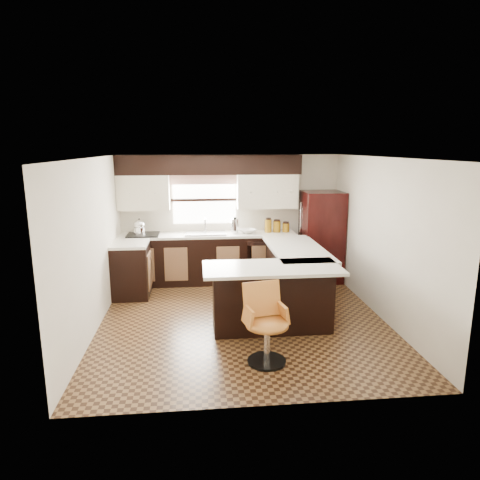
{
  "coord_description": "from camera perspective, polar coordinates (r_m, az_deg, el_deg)",
  "views": [
    {
      "loc": [
        -0.65,
        -5.99,
        2.55
      ],
      "look_at": [
        0.01,
        0.45,
        1.13
      ],
      "focal_mm": 32.0,
      "sensor_mm": 36.0,
      "label": 1
    }
  ],
  "objects": [
    {
      "name": "ceiling",
      "position": [
        6.03,
        0.39,
        10.94
      ],
      "size": [
        4.4,
        4.4,
        0.0
      ],
      "primitive_type": "plane",
      "rotation": [
        3.14,
        0.0,
        0.0
      ],
      "color": "silver",
      "rests_on": "wall_back"
    },
    {
      "name": "sink",
      "position": [
        8.03,
        -4.63,
        0.92
      ],
      "size": [
        0.75,
        0.45,
        0.03
      ],
      "primitive_type": "cube",
      "color": "#B2B2B7",
      "rests_on": "counter_back"
    },
    {
      "name": "valance",
      "position": [
        8.16,
        -4.79,
        8.04
      ],
      "size": [
        1.3,
        0.06,
        0.18
      ],
      "primitive_type": "cube",
      "color": "#D19B93",
      "rests_on": "wall_back"
    },
    {
      "name": "upper_cab_left",
      "position": [
        8.12,
        -12.72,
        6.2
      ],
      "size": [
        0.94,
        0.35,
        0.64
      ],
      "primitive_type": "cube",
      "color": "beige",
      "rests_on": "wall_back"
    },
    {
      "name": "base_cab_left",
      "position": [
        7.63,
        -14.28,
        -4.0
      ],
      "size": [
        0.6,
        0.7,
        0.9
      ],
      "primitive_type": "cube",
      "color": "black",
      "rests_on": "floor"
    },
    {
      "name": "wall_front",
      "position": [
        4.08,
        3.74,
        -7.0
      ],
      "size": [
        4.4,
        0.0,
        4.4
      ],
      "primitive_type": "plane",
      "rotation": [
        -1.57,
        0.0,
        0.0
      ],
      "color": "beige",
      "rests_on": "floor"
    },
    {
      "name": "mixing_bowl",
      "position": [
        8.1,
        1.0,
        1.21
      ],
      "size": [
        0.38,
        0.38,
        0.07
      ],
      "primitive_type": "imported",
      "rotation": [
        0.0,
        0.0,
        0.33
      ],
      "color": "white",
      "rests_on": "counter_back"
    },
    {
      "name": "peninsula_return",
      "position": [
        6.11,
        4.25,
        -7.77
      ],
      "size": [
        1.65,
        0.6,
        0.9
      ],
      "primitive_type": "cube",
      "color": "black",
      "rests_on": "floor"
    },
    {
      "name": "dishwasher",
      "position": [
        7.99,
        3.04,
        -3.03
      ],
      "size": [
        0.58,
        0.03,
        0.78
      ],
      "primitive_type": "cube",
      "color": "black",
      "rests_on": "floor"
    },
    {
      "name": "kettle",
      "position": [
        8.07,
        -13.26,
        1.79
      ],
      "size": [
        0.21,
        0.21,
        0.29
      ],
      "primitive_type": null,
      "color": "silver",
      "rests_on": "cooktop"
    },
    {
      "name": "window_pane",
      "position": [
        8.24,
        -4.75,
        5.36
      ],
      "size": [
        1.2,
        0.02,
        0.9
      ],
      "primitive_type": "cube",
      "color": "white",
      "rests_on": "wall_back"
    },
    {
      "name": "floor",
      "position": [
        6.55,
        0.36,
        -10.56
      ],
      "size": [
        4.4,
        4.4,
        0.0
      ],
      "primitive_type": "plane",
      "color": "#49301A",
      "rests_on": "ground"
    },
    {
      "name": "bar_chair",
      "position": [
        5.17,
        3.65,
        -11.28
      ],
      "size": [
        0.6,
        0.6,
        0.96
      ],
      "primitive_type": null,
      "rotation": [
        0.0,
        0.0,
        0.2
      ],
      "color": "#C7752C",
      "rests_on": "floor"
    },
    {
      "name": "refrigerator",
      "position": [
        8.32,
        10.8,
        0.45
      ],
      "size": [
        0.74,
        0.71,
        1.73
      ],
      "primitive_type": "cube",
      "color": "black",
      "rests_on": "floor"
    },
    {
      "name": "cooktop",
      "position": [
        8.1,
        -12.79,
        0.71
      ],
      "size": [
        0.58,
        0.5,
        0.02
      ],
      "primitive_type": "cube",
      "color": "black",
      "rests_on": "counter_back"
    },
    {
      "name": "percolator",
      "position": [
        8.06,
        -0.69,
        1.88
      ],
      "size": [
        0.15,
        0.15,
        0.27
      ],
      "primitive_type": "cylinder",
      "color": "silver",
      "rests_on": "counter_back"
    },
    {
      "name": "peninsula_long",
      "position": [
        7.12,
        7.07,
        -4.89
      ],
      "size": [
        0.6,
        1.95,
        0.9
      ],
      "primitive_type": "cube",
      "color": "black",
      "rests_on": "floor"
    },
    {
      "name": "wall_back",
      "position": [
        8.33,
        -1.26,
        3.04
      ],
      "size": [
        4.4,
        0.0,
        4.4
      ],
      "primitive_type": "plane",
      "rotation": [
        1.57,
        0.0,
        0.0
      ],
      "color": "beige",
      "rests_on": "floor"
    },
    {
      "name": "base_cab_back",
      "position": [
        8.17,
        -4.22,
        -2.55
      ],
      "size": [
        3.3,
        0.6,
        0.9
      ],
      "primitive_type": "cube",
      "color": "black",
      "rests_on": "floor"
    },
    {
      "name": "counter_pen_long",
      "position": [
        7.0,
        7.57,
        -1.18
      ],
      "size": [
        0.84,
        1.95,
        0.04
      ],
      "primitive_type": "cube",
      "color": "silver",
      "rests_on": "peninsula_long"
    },
    {
      "name": "counter_back",
      "position": [
        8.06,
        -4.27,
        0.69
      ],
      "size": [
        3.3,
        0.6,
        0.04
      ],
      "primitive_type": "cube",
      "color": "silver",
      "rests_on": "base_cab_back"
    },
    {
      "name": "canister_small",
      "position": [
        8.23,
        6.13,
        1.65
      ],
      "size": [
        0.13,
        0.13,
        0.17
      ],
      "primitive_type": "cylinder",
      "color": "#895F0F",
      "rests_on": "counter_back"
    },
    {
      "name": "wall_left",
      "position": [
        6.31,
        -18.94,
        -0.66
      ],
      "size": [
        0.0,
        4.4,
        4.4
      ],
      "primitive_type": "plane",
      "rotation": [
        1.57,
        0.0,
        1.57
      ],
      "color": "beige",
      "rests_on": "floor"
    },
    {
      "name": "wall_right",
      "position": [
        6.73,
        18.44,
        0.16
      ],
      "size": [
        0.0,
        4.4,
        4.4
      ],
      "primitive_type": "plane",
      "rotation": [
        1.57,
        0.0,
        -1.57
      ],
      "color": "beige",
      "rests_on": "floor"
    },
    {
      "name": "counter_left",
      "position": [
        7.51,
        -14.47,
        -0.54
      ],
      "size": [
        0.6,
        0.7,
        0.04
      ],
      "primitive_type": "cube",
      "color": "silver",
      "rests_on": "base_cab_left"
    },
    {
      "name": "canister_large",
      "position": [
        8.16,
        3.77,
        1.89
      ],
      "size": [
        0.13,
        0.13,
        0.25
      ],
      "primitive_type": "cylinder",
      "color": "#895F0F",
      "rests_on": "counter_back"
    },
    {
      "name": "soffit",
      "position": [
        8.03,
        -4.09,
        9.99
      ],
      "size": [
        3.4,
        0.35,
        0.36
      ],
      "primitive_type": "cube",
      "color": "black",
      "rests_on": "wall_back"
    },
    {
      "name": "upper_cab_right",
      "position": [
        8.17,
        3.61,
        6.52
      ],
      "size": [
        1.14,
        0.35,
        0.64
      ],
      "primitive_type": "cube",
      "color": "beige",
      "rests_on": "wall_back"
    },
    {
      "name": "canister_med",
      "position": [
        8.2,
        4.93,
        1.79
      ],
      "size": [
        0.14,
        0.14,
        0.21
      ],
      "primitive_type": "cylinder",
      "color": "#895F0F",
      "rests_on": "counter_back"
    },
    {
      "name": "counter_pen_return",
      "position": [
        5.87,
        4.29,
        -3.75
      ],
      "size": [
        1.89,
        0.84,
        0.04
      ],
      "primitive_type": "cube",
      "color": "silver",
      "rests_on": "peninsula_return"
    }
  ]
}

